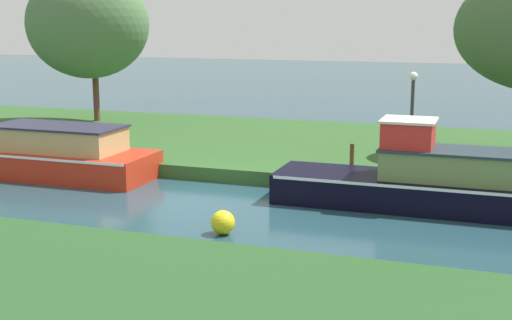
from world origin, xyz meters
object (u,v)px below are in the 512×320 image
object	(u,v)px
black_barge	(496,186)
red_narrowboat	(64,155)
mooring_post_far	(352,159)
mooring_post_near	(469,169)
channel_buoy	(223,222)
willow_tree_left	(87,24)
lamp_post	(412,107)

from	to	relation	value
black_barge	red_narrowboat	world-z (taller)	black_barge
black_barge	mooring_post_far	xyz separation A→B (m)	(-3.72, 1.37, 0.14)
black_barge	red_narrowboat	bearing A→B (deg)	180.00
red_narrowboat	mooring_post_near	world-z (taller)	red_narrowboat
red_narrowboat	channel_buoy	xyz separation A→B (m)	(6.44, -3.59, -0.39)
willow_tree_left	mooring_post_far	size ratio (longest dim) A/B	7.25
black_barge	mooring_post_far	world-z (taller)	black_barge
black_barge	mooring_post_far	size ratio (longest dim) A/B	12.31
mooring_post_near	mooring_post_far	world-z (taller)	mooring_post_far
black_barge	channel_buoy	bearing A→B (deg)	-146.77
mooring_post_far	willow_tree_left	bearing A→B (deg)	153.37
red_narrowboat	mooring_post_near	distance (m)	11.33
mooring_post_near	mooring_post_far	xyz separation A→B (m)	(-3.05, 0.00, 0.05)
lamp_post	channel_buoy	world-z (taller)	lamp_post
red_narrowboat	channel_buoy	world-z (taller)	red_narrowboat
lamp_post	mooring_post_near	bearing A→B (deg)	-41.50
mooring_post_near	channel_buoy	distance (m)	6.93
red_narrowboat	willow_tree_left	bearing A→B (deg)	117.23
lamp_post	mooring_post_far	size ratio (longest dim) A/B	3.21
lamp_post	mooring_post_far	distance (m)	2.40
lamp_post	willow_tree_left	bearing A→B (deg)	161.28
lamp_post	mooring_post_near	size ratio (longest dim) A/B	3.69
red_narrowboat	willow_tree_left	distance (m)	9.09
lamp_post	mooring_post_far	bearing A→B (deg)	-132.62
lamp_post	channel_buoy	size ratio (longest dim) A/B	5.14
black_barge	red_narrowboat	xyz separation A→B (m)	(-11.92, 0.00, -0.02)
lamp_post	mooring_post_near	world-z (taller)	lamp_post
mooring_post_far	lamp_post	bearing A→B (deg)	47.38
red_narrowboat	lamp_post	distance (m)	10.09
black_barge	willow_tree_left	bearing A→B (deg)	154.82
lamp_post	black_barge	bearing A→B (deg)	-50.57
willow_tree_left	channel_buoy	xyz separation A→B (m)	(10.24, -10.98, -4.07)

